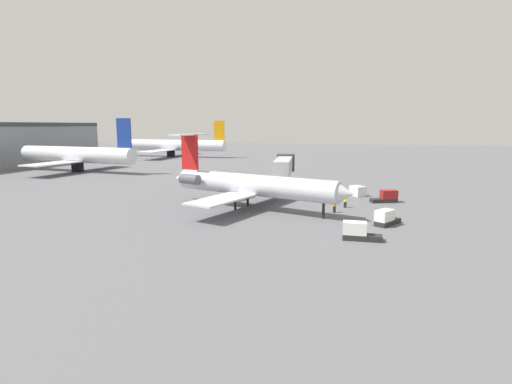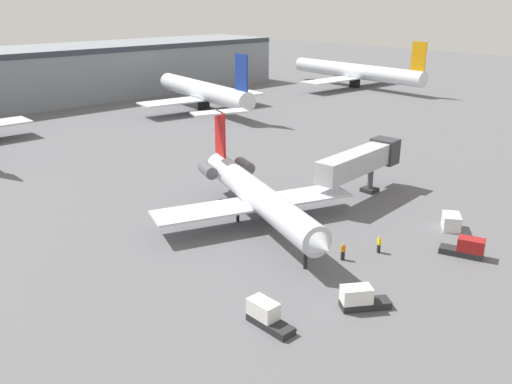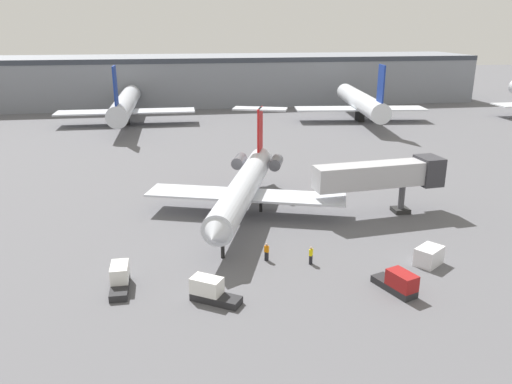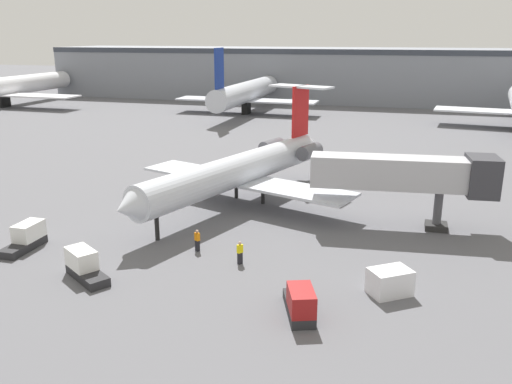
{
  "view_description": "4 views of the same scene",
  "coord_description": "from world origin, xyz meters",
  "px_view_note": "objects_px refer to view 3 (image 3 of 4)",
  "views": [
    {
      "loc": [
        -53.71,
        -14.21,
        11.82
      ],
      "look_at": [
        2.83,
        -0.38,
        2.05
      ],
      "focal_mm": 28.1,
      "sensor_mm": 36.0,
      "label": 1
    },
    {
      "loc": [
        -36.25,
        -40.45,
        23.41
      ],
      "look_at": [
        1.03,
        0.64,
        3.4
      ],
      "focal_mm": 37.95,
      "sensor_mm": 36.0,
      "label": 2
    },
    {
      "loc": [
        -7.12,
        -53.47,
        20.6
      ],
      "look_at": [
        1.51,
        -1.22,
        3.08
      ],
      "focal_mm": 35.69,
      "sensor_mm": 36.0,
      "label": 3
    },
    {
      "loc": [
        15.23,
        -46.49,
        15.7
      ],
      "look_at": [
        2.78,
        -3.02,
        2.27
      ],
      "focal_mm": 37.28,
      "sensor_mm": 36.0,
      "label": 4
    }
  ],
  "objects_px": {
    "ground_crew_loader": "(267,252)",
    "baggage_tug_trailing": "(120,278)",
    "baggage_tug_lead": "(398,283)",
    "regional_jet": "(245,185)",
    "jet_bridge": "(387,175)",
    "parked_airliner_west_mid": "(125,104)",
    "baggage_tug_spare": "(211,291)",
    "ground_crew_marshaller": "(311,255)",
    "parked_airliner_centre": "(361,102)",
    "cargo_container_uld": "(429,256)"
  },
  "relations": [
    {
      "from": "baggage_tug_spare",
      "to": "baggage_tug_lead",
      "type": "bearing_deg",
      "value": -4.38
    },
    {
      "from": "regional_jet",
      "to": "ground_crew_loader",
      "type": "distance_m",
      "value": 12.32
    },
    {
      "from": "baggage_tug_trailing",
      "to": "jet_bridge",
      "type": "bearing_deg",
      "value": 24.24
    },
    {
      "from": "ground_crew_marshaller",
      "to": "baggage_tug_lead",
      "type": "height_order",
      "value": "baggage_tug_lead"
    },
    {
      "from": "ground_crew_loader",
      "to": "baggage_tug_spare",
      "type": "xyz_separation_m",
      "value": [
        -5.59,
        -6.31,
        -0.02
      ]
    },
    {
      "from": "ground_crew_marshaller",
      "to": "parked_airliner_west_mid",
      "type": "bearing_deg",
      "value": 106.7
    },
    {
      "from": "baggage_tug_trailing",
      "to": "cargo_container_uld",
      "type": "height_order",
      "value": "baggage_tug_trailing"
    },
    {
      "from": "baggage_tug_trailing",
      "to": "baggage_tug_lead",
      "type": "bearing_deg",
      "value": -11.31
    },
    {
      "from": "baggage_tug_lead",
      "to": "parked_airliner_centre",
      "type": "bearing_deg",
      "value": 71.89
    },
    {
      "from": "baggage_tug_spare",
      "to": "parked_airliner_centre",
      "type": "relative_size",
      "value": 0.12
    },
    {
      "from": "ground_crew_loader",
      "to": "baggage_tug_trailing",
      "type": "xyz_separation_m",
      "value": [
        -12.78,
        -3.03,
        -0.02
      ]
    },
    {
      "from": "cargo_container_uld",
      "to": "jet_bridge",
      "type": "bearing_deg",
      "value": 84.75
    },
    {
      "from": "baggage_tug_trailing",
      "to": "parked_airliner_centre",
      "type": "xyz_separation_m",
      "value": [
        46.11,
        68.81,
        3.46
      ]
    },
    {
      "from": "ground_crew_marshaller",
      "to": "baggage_tug_trailing",
      "type": "height_order",
      "value": "baggage_tug_trailing"
    },
    {
      "from": "baggage_tug_lead",
      "to": "ground_crew_loader",
      "type": "bearing_deg",
      "value": 141.51
    },
    {
      "from": "cargo_container_uld",
      "to": "parked_airliner_west_mid",
      "type": "xyz_separation_m",
      "value": [
        -31.85,
        73.22,
        3.53
      ]
    },
    {
      "from": "ground_crew_loader",
      "to": "jet_bridge",
      "type": "bearing_deg",
      "value": 32.08
    },
    {
      "from": "ground_crew_marshaller",
      "to": "baggage_tug_spare",
      "type": "relative_size",
      "value": 0.41
    },
    {
      "from": "jet_bridge",
      "to": "cargo_container_uld",
      "type": "xyz_separation_m",
      "value": [
        -1.18,
        -12.83,
        -3.82
      ]
    },
    {
      "from": "baggage_tug_lead",
      "to": "parked_airliner_west_mid",
      "type": "height_order",
      "value": "parked_airliner_west_mid"
    },
    {
      "from": "baggage_tug_spare",
      "to": "cargo_container_uld",
      "type": "height_order",
      "value": "baggage_tug_spare"
    },
    {
      "from": "jet_bridge",
      "to": "parked_airliner_centre",
      "type": "bearing_deg",
      "value": 72.29
    },
    {
      "from": "regional_jet",
      "to": "baggage_tug_spare",
      "type": "distance_m",
      "value": 19.29
    },
    {
      "from": "jet_bridge",
      "to": "parked_airliner_west_mid",
      "type": "height_order",
      "value": "parked_airliner_west_mid"
    },
    {
      "from": "ground_crew_loader",
      "to": "baggage_tug_lead",
      "type": "xyz_separation_m",
      "value": [
        9.38,
        -7.46,
        -0.02
      ]
    },
    {
      "from": "ground_crew_loader",
      "to": "parked_airliner_west_mid",
      "type": "relative_size",
      "value": 0.05
    },
    {
      "from": "jet_bridge",
      "to": "parked_airliner_centre",
      "type": "height_order",
      "value": "parked_airliner_centre"
    },
    {
      "from": "cargo_container_uld",
      "to": "parked_airliner_centre",
      "type": "xyz_separation_m",
      "value": [
        19.09,
        68.95,
        3.47
      ]
    },
    {
      "from": "ground_crew_loader",
      "to": "cargo_container_uld",
      "type": "relative_size",
      "value": 0.55
    },
    {
      "from": "ground_crew_marshaller",
      "to": "regional_jet",
      "type": "bearing_deg",
      "value": 106.82
    },
    {
      "from": "regional_jet",
      "to": "ground_crew_marshaller",
      "type": "height_order",
      "value": "regional_jet"
    },
    {
      "from": "baggage_tug_spare",
      "to": "parked_airliner_west_mid",
      "type": "xyz_separation_m",
      "value": [
        -12.02,
        76.37,
        3.52
      ]
    },
    {
      "from": "cargo_container_uld",
      "to": "ground_crew_loader",
      "type": "bearing_deg",
      "value": 167.46
    },
    {
      "from": "baggage_tug_lead",
      "to": "baggage_tug_trailing",
      "type": "height_order",
      "value": "same"
    },
    {
      "from": "parked_airliner_centre",
      "to": "parked_airliner_west_mid",
      "type": "bearing_deg",
      "value": 175.2
    },
    {
      "from": "ground_crew_loader",
      "to": "cargo_container_uld",
      "type": "bearing_deg",
      "value": -12.54
    },
    {
      "from": "ground_crew_marshaller",
      "to": "baggage_tug_spare",
      "type": "xyz_separation_m",
      "value": [
        -9.4,
        -4.96,
        -0.02
      ]
    },
    {
      "from": "ground_crew_marshaller",
      "to": "ground_crew_loader",
      "type": "xyz_separation_m",
      "value": [
        -3.8,
        1.36,
        0.0
      ]
    },
    {
      "from": "baggage_tug_lead",
      "to": "regional_jet",
      "type": "bearing_deg",
      "value": 116.29
    },
    {
      "from": "jet_bridge",
      "to": "baggage_tug_spare",
      "type": "distance_m",
      "value": 26.67
    },
    {
      "from": "baggage_tug_lead",
      "to": "parked_airliner_west_mid",
      "type": "distance_m",
      "value": 82.16
    },
    {
      "from": "baggage_tug_lead",
      "to": "ground_crew_marshaller",
      "type": "bearing_deg",
      "value": 132.43
    },
    {
      "from": "baggage_tug_spare",
      "to": "parked_airliner_centre",
      "type": "bearing_deg",
      "value": 61.63
    },
    {
      "from": "ground_crew_loader",
      "to": "parked_airliner_west_mid",
      "type": "xyz_separation_m",
      "value": [
        -17.61,
        70.05,
        3.5
      ]
    },
    {
      "from": "ground_crew_loader",
      "to": "baggage_tug_spare",
      "type": "relative_size",
      "value": 0.41
    },
    {
      "from": "ground_crew_marshaller",
      "to": "parked_airliner_centre",
      "type": "xyz_separation_m",
      "value": [
        29.53,
        67.14,
        3.44
      ]
    },
    {
      "from": "ground_crew_loader",
      "to": "baggage_tug_trailing",
      "type": "bearing_deg",
      "value": -166.66
    },
    {
      "from": "baggage_tug_spare",
      "to": "parked_airliner_west_mid",
      "type": "bearing_deg",
      "value": 98.95
    },
    {
      "from": "ground_crew_loader",
      "to": "parked_airliner_centre",
      "type": "height_order",
      "value": "parked_airliner_centre"
    },
    {
      "from": "regional_jet",
      "to": "parked_airliner_centre",
      "type": "bearing_deg",
      "value": 58.01
    }
  ]
}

